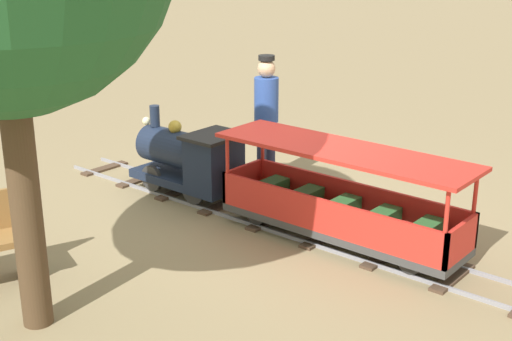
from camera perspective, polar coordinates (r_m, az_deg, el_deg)
name	(u,v)px	position (r m, az deg, el deg)	size (l,w,h in m)	color
ground_plane	(259,218)	(7.79, 0.22, -3.90)	(60.00, 60.00, 0.00)	#8C7A56
track	(270,220)	(7.69, 1.15, -4.07)	(0.70, 6.40, 0.04)	gray
locomotive	(190,158)	(8.29, -5.42, 0.99)	(0.66, 1.45, 1.00)	#192338
passenger_car	(340,205)	(7.05, 6.91, -2.81)	(0.76, 2.70, 0.97)	#3F3F3F
conductor_person	(266,109)	(8.64, 0.85, 5.03)	(0.30, 0.30, 1.62)	#282D47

